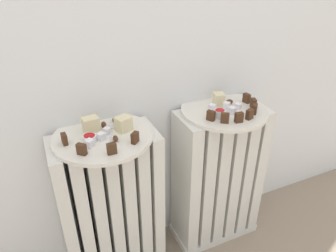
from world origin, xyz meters
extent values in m
cube|color=silver|center=(-0.36, 0.28, 0.30)|extent=(0.04, 0.17, 0.55)
cube|color=silver|center=(-0.31, 0.28, 0.30)|extent=(0.04, 0.17, 0.55)
cube|color=silver|center=(-0.26, 0.28, 0.30)|extent=(0.04, 0.17, 0.55)
cube|color=silver|center=(-0.21, 0.28, 0.30)|extent=(0.04, 0.17, 0.55)
cube|color=silver|center=(-0.16, 0.28, 0.30)|extent=(0.04, 0.17, 0.55)
cube|color=silver|center=(-0.12, 0.28, 0.30)|extent=(0.04, 0.17, 0.55)
cube|color=silver|center=(-0.07, 0.28, 0.30)|extent=(0.04, 0.17, 0.55)
cube|color=silver|center=(0.21, 0.28, 0.01)|extent=(0.34, 0.17, 0.03)
cube|color=silver|center=(0.07, 0.28, 0.30)|extent=(0.04, 0.17, 0.55)
cube|color=silver|center=(0.13, 0.28, 0.30)|extent=(0.04, 0.17, 0.55)
cube|color=silver|center=(0.19, 0.28, 0.30)|extent=(0.04, 0.17, 0.55)
cube|color=silver|center=(0.24, 0.28, 0.30)|extent=(0.04, 0.17, 0.55)
cube|color=silver|center=(0.30, 0.28, 0.30)|extent=(0.04, 0.17, 0.55)
cube|color=silver|center=(0.36, 0.28, 0.30)|extent=(0.04, 0.17, 0.55)
cylinder|color=silver|center=(-0.21, 0.28, 0.58)|extent=(0.30, 0.30, 0.01)
cylinder|color=silver|center=(0.21, 0.28, 0.58)|extent=(0.30, 0.30, 0.01)
cube|color=#472B19|center=(-0.32, 0.27, 0.61)|extent=(0.02, 0.03, 0.03)
cube|color=#472B19|center=(-0.29, 0.20, 0.61)|extent=(0.03, 0.03, 0.03)
cube|color=#472B19|center=(-0.22, 0.17, 0.61)|extent=(0.03, 0.01, 0.03)
cube|color=#472B19|center=(-0.14, 0.20, 0.61)|extent=(0.03, 0.03, 0.03)
cube|color=beige|center=(-0.24, 0.31, 0.61)|extent=(0.05, 0.04, 0.05)
cube|color=beige|center=(-0.15, 0.28, 0.61)|extent=(0.05, 0.05, 0.04)
cube|color=white|center=(-0.20, 0.28, 0.60)|extent=(0.03, 0.03, 0.02)
cube|color=white|center=(-0.22, 0.25, 0.60)|extent=(0.03, 0.03, 0.02)
cube|color=white|center=(-0.26, 0.23, 0.60)|extent=(0.03, 0.03, 0.02)
ellipsoid|color=#4C2814|center=(-0.20, 0.32, 0.60)|extent=(0.02, 0.03, 0.02)
ellipsoid|color=#4C2814|center=(-0.16, 0.34, 0.60)|extent=(0.03, 0.03, 0.02)
ellipsoid|color=#4C2814|center=(-0.19, 0.23, 0.60)|extent=(0.02, 0.03, 0.01)
cylinder|color=white|center=(-0.26, 0.26, 0.60)|extent=(0.04, 0.04, 0.02)
cylinder|color=#B21419|center=(-0.26, 0.26, 0.60)|extent=(0.03, 0.03, 0.01)
cube|color=#472B19|center=(0.13, 0.23, 0.61)|extent=(0.03, 0.03, 0.03)
cube|color=#472B19|center=(0.16, 0.19, 0.61)|extent=(0.03, 0.03, 0.03)
cube|color=#472B19|center=(0.20, 0.18, 0.61)|extent=(0.03, 0.02, 0.03)
cube|color=#472B19|center=(0.25, 0.18, 0.61)|extent=(0.03, 0.02, 0.03)
cube|color=#472B19|center=(0.29, 0.21, 0.61)|extent=(0.03, 0.03, 0.03)
cube|color=#472B19|center=(0.31, 0.25, 0.61)|extent=(0.02, 0.03, 0.03)
cube|color=#472B19|center=(0.32, 0.29, 0.61)|extent=(0.02, 0.03, 0.03)
cube|color=beige|center=(0.21, 0.31, 0.61)|extent=(0.05, 0.05, 0.04)
cube|color=white|center=(0.22, 0.24, 0.60)|extent=(0.03, 0.03, 0.02)
cube|color=white|center=(0.17, 0.29, 0.60)|extent=(0.03, 0.03, 0.02)
cube|color=white|center=(0.22, 0.28, 0.60)|extent=(0.03, 0.03, 0.02)
cube|color=white|center=(0.26, 0.26, 0.60)|extent=(0.03, 0.03, 0.02)
ellipsoid|color=#4C2814|center=(0.25, 0.31, 0.60)|extent=(0.03, 0.02, 0.02)
ellipsoid|color=#4C2814|center=(0.25, 0.37, 0.60)|extent=(0.03, 0.02, 0.01)
cylinder|color=white|center=(0.17, 0.23, 0.60)|extent=(0.04, 0.04, 0.03)
cylinder|color=#B21419|center=(0.17, 0.23, 0.61)|extent=(0.03, 0.03, 0.01)
cube|color=silver|center=(-0.20, 0.26, 0.59)|extent=(0.03, 0.07, 0.00)
cube|color=silver|center=(-0.18, 0.31, 0.59)|extent=(0.03, 0.03, 0.00)
camera|label=1|loc=(-0.37, -0.54, 1.07)|focal=33.51mm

